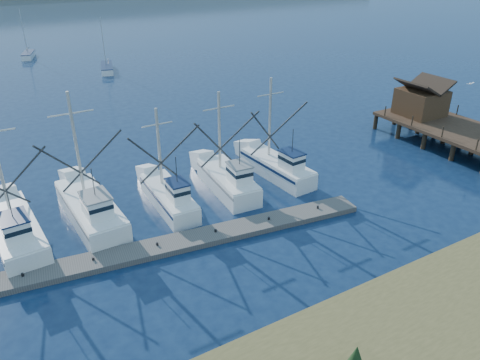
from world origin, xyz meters
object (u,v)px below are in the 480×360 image
sailboat_far (28,55)px  timber_pier (449,119)px  sailboat_near (107,68)px  floating_dock (158,248)px

sailboat_far → timber_pier: bearing=-48.0°
sailboat_near → sailboat_far: same height
sailboat_far → floating_dock: bearing=-74.7°
timber_pier → sailboat_near: size_ratio=2.47×
sailboat_near → sailboat_far: size_ratio=1.00×
sailboat_far → sailboat_near: bearing=-44.4°
timber_pier → sailboat_near: 50.88m
sailboat_near → sailboat_far: (-9.10, 16.61, 0.01)m
floating_dock → sailboat_near: (10.93, 49.37, 0.30)m
floating_dock → sailboat_near: 50.56m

